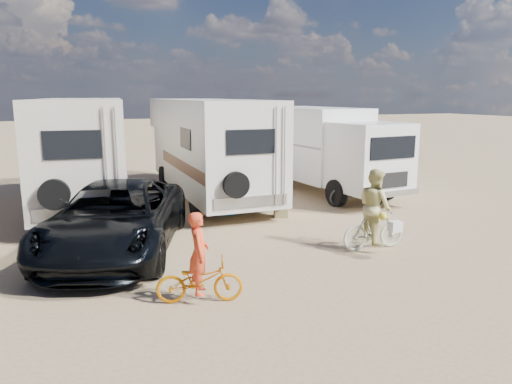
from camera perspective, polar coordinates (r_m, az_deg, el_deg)
name	(u,v)px	position (r m, az deg, el deg)	size (l,w,h in m)	color
ground	(311,252)	(12.12, 6.43, -6.93)	(140.00, 140.00, 0.00)	tan
rv_main	(208,149)	(18.17, -5.63, 4.99)	(2.64, 9.06, 3.60)	white
rv_left	(84,155)	(17.16, -19.42, 4.10)	(2.53, 8.07, 3.64)	white
box_truck	(326,151)	(19.19, 8.16, 4.76)	(2.46, 7.34, 3.27)	white
dark_suv	(116,219)	(12.27, -16.03, -2.99)	(2.78, 6.04, 1.68)	black
bike_man	(200,280)	(9.19, -6.60, -10.20)	(0.55, 1.59, 0.83)	#C06600
bike_woman	(374,229)	(12.45, 13.56, -4.24)	(0.48, 1.69, 1.02)	#B1B89D
rider_man	(199,262)	(9.07, -6.65, -8.15)	(0.56, 0.37, 1.53)	#E34322
rider_woman	(375,213)	(12.35, 13.65, -2.40)	(0.89, 0.70, 1.84)	#D0C77D
bike_parked	(357,192)	(17.02, 11.73, -0.04)	(0.66, 1.91, 1.00)	#252825
cooler	(226,207)	(15.68, -3.49, -1.78)	(0.59, 0.43, 0.47)	#296790
crate	(281,212)	(15.36, 2.89, -2.32)	(0.41, 0.41, 0.33)	olive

